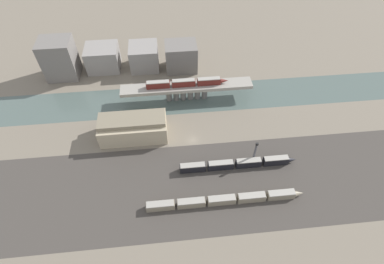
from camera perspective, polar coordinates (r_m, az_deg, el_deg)
name	(u,v)px	position (r m, az deg, el deg)	size (l,w,h in m)	color
ground_plane	(192,140)	(134.39, 0.08, -1.53)	(400.00, 400.00, 0.00)	#756B5B
railbed_yard	(199,186)	(120.66, 1.25, -10.31)	(280.00, 42.00, 0.01)	#423D38
river_water	(187,98)	(153.28, -0.98, 6.41)	(320.00, 21.47, 0.01)	#4C5B56
bridge	(187,89)	(148.92, -1.01, 8.26)	(64.53, 7.57, 8.58)	gray
train_on_bridge	(186,83)	(146.49, -1.09, 9.37)	(40.02, 2.62, 3.53)	#5B1E19
train_yard_near	(225,200)	(116.50, 6.34, -12.72)	(60.42, 2.92, 3.43)	gray
train_yard_mid	(237,164)	(125.59, 8.62, -6.02)	(48.98, 2.69, 3.90)	black
warehouse_building	(133,127)	(134.86, -11.14, 0.91)	(29.47, 13.88, 11.13)	tan
signal_tower	(255,153)	(125.00, 11.86, -3.88)	(1.00, 0.85, 12.21)	#4C4C51
city_block_far_left	(59,59)	(175.92, -23.93, 12.65)	(16.44, 14.04, 21.13)	slate
city_block_left	(103,58)	(176.12, -16.62, 13.39)	(17.40, 14.98, 13.10)	gray
city_block_center	(144,57)	(171.90, -9.11, 13.98)	(15.38, 15.09, 13.30)	gray
city_block_right	(181,57)	(168.33, -2.09, 14.16)	(16.90, 13.30, 15.27)	slate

